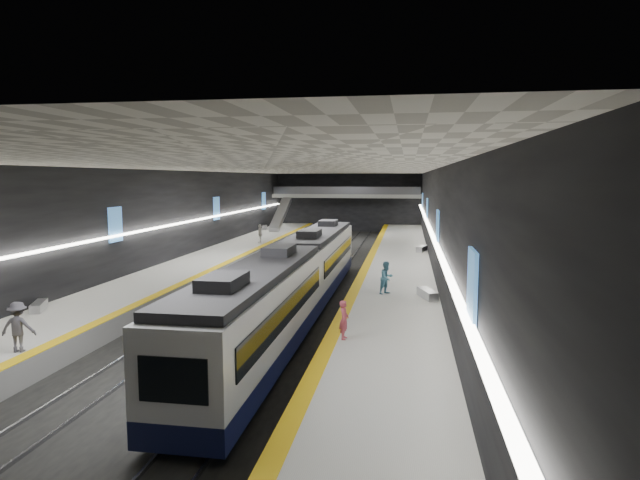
% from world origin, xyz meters
% --- Properties ---
extents(ground, '(70.00, 70.00, 0.00)m').
position_xyz_m(ground, '(0.00, 0.00, 0.00)').
color(ground, black).
rests_on(ground, ground).
extents(ceiling, '(20.00, 70.00, 0.04)m').
position_xyz_m(ceiling, '(0.00, 0.00, 8.00)').
color(ceiling, beige).
rests_on(ceiling, wall_left).
extents(wall_left, '(0.04, 70.00, 8.00)m').
position_xyz_m(wall_left, '(-10.00, 0.00, 4.00)').
color(wall_left, black).
rests_on(wall_left, ground).
extents(wall_right, '(0.04, 70.00, 8.00)m').
position_xyz_m(wall_right, '(10.00, 0.00, 4.00)').
color(wall_right, black).
rests_on(wall_right, ground).
extents(wall_back, '(20.00, 0.04, 8.00)m').
position_xyz_m(wall_back, '(0.00, 35.00, 4.00)').
color(wall_back, black).
rests_on(wall_back, ground).
extents(platform_left, '(5.00, 70.00, 1.00)m').
position_xyz_m(platform_left, '(-7.50, 0.00, 0.50)').
color(platform_left, slate).
rests_on(platform_left, ground).
extents(tile_surface_left, '(5.00, 70.00, 0.02)m').
position_xyz_m(tile_surface_left, '(-7.50, 0.00, 1.01)').
color(tile_surface_left, '#B6B6B1').
rests_on(tile_surface_left, platform_left).
extents(tactile_strip_left, '(0.60, 70.00, 0.02)m').
position_xyz_m(tactile_strip_left, '(-5.30, 0.00, 1.02)').
color(tactile_strip_left, '#E5B30C').
rests_on(tactile_strip_left, platform_left).
extents(platform_right, '(5.00, 70.00, 1.00)m').
position_xyz_m(platform_right, '(7.50, 0.00, 0.50)').
color(platform_right, slate).
rests_on(platform_right, ground).
extents(tile_surface_right, '(5.00, 70.00, 0.02)m').
position_xyz_m(tile_surface_right, '(7.50, 0.00, 1.01)').
color(tile_surface_right, '#B6B6B1').
rests_on(tile_surface_right, platform_right).
extents(tactile_strip_right, '(0.60, 70.00, 0.02)m').
position_xyz_m(tactile_strip_right, '(5.30, 0.00, 1.02)').
color(tactile_strip_right, '#E5B30C').
rests_on(tactile_strip_right, platform_right).
extents(rails, '(6.52, 70.00, 0.12)m').
position_xyz_m(rails, '(-0.00, 0.00, 0.06)').
color(rails, gray).
rests_on(rails, ground).
extents(train, '(2.69, 30.04, 3.60)m').
position_xyz_m(train, '(2.50, -11.74, 2.20)').
color(train, '#0F1337').
rests_on(train, ground).
extents(ad_posters, '(19.94, 53.50, 2.20)m').
position_xyz_m(ad_posters, '(-0.00, 1.00, 4.50)').
color(ad_posters, '#417EC4').
rests_on(ad_posters, wall_left).
extents(cove_light_left, '(0.25, 68.60, 0.12)m').
position_xyz_m(cove_light_left, '(-9.80, 0.00, 3.80)').
color(cove_light_left, white).
rests_on(cove_light_left, wall_left).
extents(cove_light_right, '(0.25, 68.60, 0.12)m').
position_xyz_m(cove_light_right, '(9.80, 0.00, 3.80)').
color(cove_light_right, white).
rests_on(cove_light_right, wall_right).
extents(mezzanine_bridge, '(20.00, 3.00, 1.50)m').
position_xyz_m(mezzanine_bridge, '(0.00, 32.93, 5.04)').
color(mezzanine_bridge, gray).
rests_on(mezzanine_bridge, wall_left).
extents(escalator, '(1.20, 7.50, 3.92)m').
position_xyz_m(escalator, '(-7.50, 26.00, 2.90)').
color(escalator, '#99999E').
rests_on(escalator, platform_left).
extents(bench_left_near, '(1.14, 1.76, 0.42)m').
position_xyz_m(bench_left_near, '(-9.39, -16.08, 1.21)').
color(bench_left_near, '#99999E').
rests_on(bench_left_near, platform_left).
extents(bench_left_far, '(0.96, 2.06, 0.49)m').
position_xyz_m(bench_left_far, '(-9.50, 25.64, 1.24)').
color(bench_left_far, '#99999E').
rests_on(bench_left_far, platform_left).
extents(bench_right_near, '(1.12, 2.01, 0.47)m').
position_xyz_m(bench_right_near, '(9.35, -10.30, 1.24)').
color(bench_right_near, '#99999E').
rests_on(bench_right_near, platform_right).
extents(bench_right_far, '(1.09, 2.07, 0.49)m').
position_xyz_m(bench_right_far, '(9.50, 8.31, 1.24)').
color(bench_right_far, '#99999E').
rests_on(bench_right_far, platform_right).
extents(passenger_right_a, '(0.39, 0.58, 1.56)m').
position_xyz_m(passenger_right_a, '(5.82, -18.30, 1.78)').
color(passenger_right_a, '#C04757').
rests_on(passenger_right_a, platform_right).
extents(passenger_right_b, '(1.10, 1.12, 1.82)m').
position_xyz_m(passenger_right_b, '(7.15, -9.62, 1.91)').
color(passenger_right_b, '#5293B2').
rests_on(passenger_right_b, platform_right).
extents(passenger_left_a, '(0.73, 1.19, 1.88)m').
position_xyz_m(passenger_left_a, '(-6.11, 11.66, 1.94)').
color(passenger_left_a, beige).
rests_on(passenger_left_a, platform_left).
extents(passenger_left_b, '(1.34, 0.96, 1.88)m').
position_xyz_m(passenger_left_b, '(-5.85, -21.82, 1.94)').
color(passenger_left_b, '#46454D').
rests_on(passenger_left_b, platform_left).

